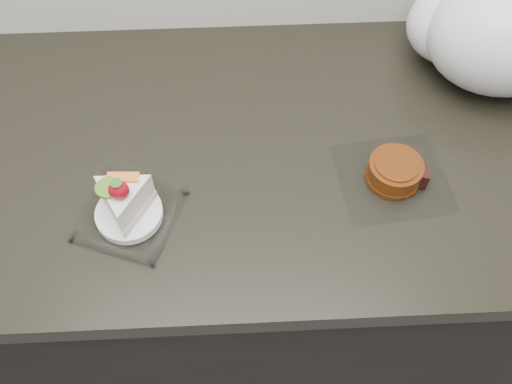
# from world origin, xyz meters

# --- Properties ---
(counter) EXTENTS (2.04, 0.64, 0.90)m
(counter) POSITION_xyz_m (0.00, 1.69, 0.45)
(counter) COLOR black
(counter) RESTS_ON ground
(cake_tray) EXTENTS (0.19, 0.19, 0.11)m
(cake_tray) POSITION_xyz_m (-0.15, 1.55, 0.93)
(cake_tray) COLOR white
(cake_tray) RESTS_ON counter
(mooncake_wrap) EXTENTS (0.19, 0.19, 0.04)m
(mooncake_wrap) POSITION_xyz_m (0.29, 1.61, 0.92)
(mooncake_wrap) COLOR white
(mooncake_wrap) RESTS_ON counter
(plastic_bag) EXTENTS (0.37, 0.32, 0.27)m
(plastic_bag) POSITION_xyz_m (0.50, 1.84, 1.01)
(plastic_bag) COLOR white
(plastic_bag) RESTS_ON counter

